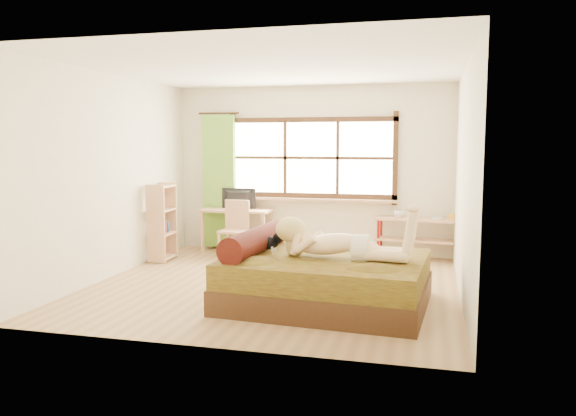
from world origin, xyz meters
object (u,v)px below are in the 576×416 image
(pipe_shelf, at_px, (419,229))
(bed, at_px, (322,278))
(woman, at_px, (340,229))
(chair, at_px, (235,226))
(desk, at_px, (237,215))
(bookshelf, at_px, (162,222))
(kitten, at_px, (267,241))

(pipe_shelf, bearing_deg, bed, -104.87)
(woman, distance_m, chair, 3.09)
(desk, bearing_deg, bookshelf, -134.17)
(woman, xyz_separation_m, chair, (-2.02, 2.31, -0.36))
(bed, height_order, kitten, bed)
(bed, height_order, desk, bed)
(bed, relative_size, desk, 1.97)
(pipe_shelf, xyz_separation_m, bookshelf, (-3.81, -1.00, 0.12))
(kitten, bearing_deg, chair, 122.31)
(woman, height_order, bookshelf, woman)
(pipe_shelf, bearing_deg, bookshelf, -160.17)
(desk, bearing_deg, kitten, -62.31)
(pipe_shelf, bearing_deg, desk, -172.50)
(woman, height_order, pipe_shelf, woman)
(bed, xyz_separation_m, kitten, (-0.67, 0.10, 0.38))
(pipe_shelf, bearing_deg, woman, -100.74)
(chair, bearing_deg, pipe_shelf, 11.21)
(bed, xyz_separation_m, pipe_shelf, (1.00, 2.74, 0.18))
(kitten, height_order, bookshelf, bookshelf)
(chair, distance_m, bookshelf, 1.13)
(desk, distance_m, pipe_shelf, 2.92)
(bed, bearing_deg, chair, 133.14)
(woman, xyz_separation_m, desk, (-2.12, 2.68, -0.24))
(bed, relative_size, bookshelf, 1.95)
(bed, xyz_separation_m, woman, (0.20, -0.05, 0.57))
(kitten, relative_size, desk, 0.28)
(chair, distance_m, pipe_shelf, 2.86)
(desk, height_order, bookshelf, bookshelf)
(woman, distance_m, desk, 3.42)
(desk, relative_size, chair, 1.29)
(kitten, xyz_separation_m, bookshelf, (-2.15, 1.65, -0.07))
(kitten, xyz_separation_m, desk, (-1.25, 2.53, -0.05))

